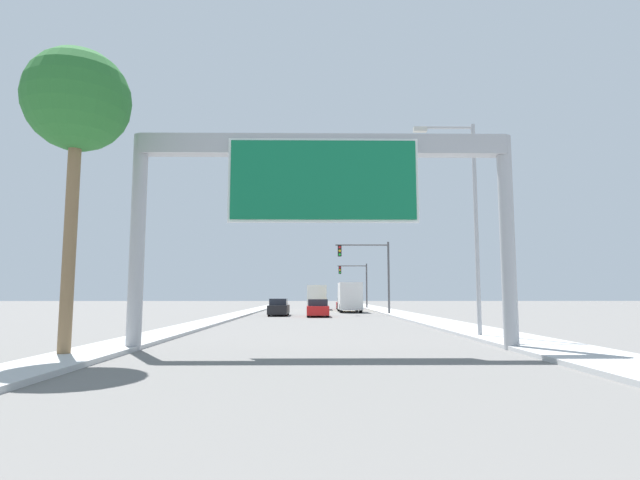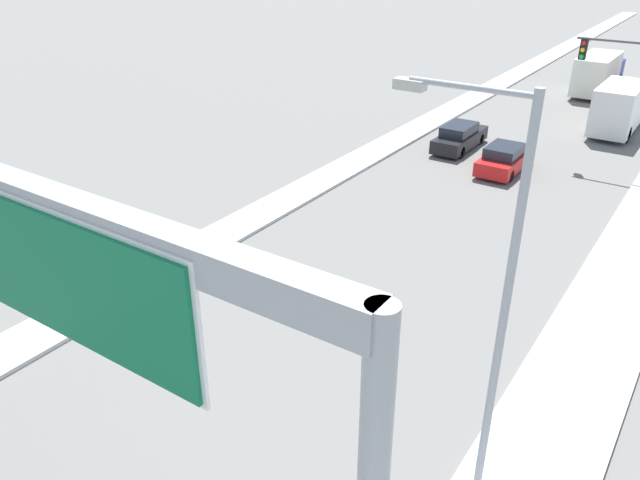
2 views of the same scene
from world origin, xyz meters
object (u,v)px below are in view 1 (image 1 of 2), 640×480
at_px(truck_box_primary, 349,297).
at_px(truck_box_secondary, 317,297).
at_px(street_lamp_right, 468,210).
at_px(sign_gantry, 323,183).
at_px(car_far_left, 279,308).
at_px(traffic_light_near_intersection, 372,265).
at_px(car_near_center, 318,308).
at_px(traffic_light_mid_block, 357,278).
at_px(car_mid_right, 344,304).
at_px(palm_tree_foreground, 77,104).

bearing_deg(truck_box_primary, truck_box_secondary, 109.04).
xyz_separation_m(truck_box_secondary, street_lamp_right, (6.53, -42.59, 4.04)).
relative_size(sign_gantry, truck_box_secondary, 1.62).
relative_size(sign_gantry, street_lamp_right, 1.41).
height_order(car_far_left, truck_box_secondary, truck_box_secondary).
height_order(car_far_left, traffic_light_near_intersection, traffic_light_near_intersection).
xyz_separation_m(car_near_center, traffic_light_near_intersection, (5.19, 4.28, 3.96)).
bearing_deg(traffic_light_mid_block, street_lamp_right, -88.69).
height_order(car_near_center, traffic_light_mid_block, traffic_light_mid_block).
bearing_deg(truck_box_secondary, car_near_center, -90.00).
bearing_deg(traffic_light_mid_block, truck_box_secondary, -151.93).
xyz_separation_m(truck_box_secondary, traffic_light_near_intersection, (5.19, -17.08, 3.11)).
bearing_deg(car_near_center, traffic_light_near_intersection, 39.49).
distance_m(car_mid_right, street_lamp_right, 42.36).
relative_size(truck_box_primary, street_lamp_right, 0.77).
height_order(sign_gantry, traffic_light_mid_block, sign_gantry).
bearing_deg(traffic_light_near_intersection, street_lamp_right, -86.99).
distance_m(car_mid_right, traffic_light_mid_block, 5.28).
bearing_deg(truck_box_secondary, traffic_light_mid_block, 28.07).
relative_size(traffic_light_mid_block, palm_tree_foreground, 0.63).
bearing_deg(truck_box_secondary, street_lamp_right, -81.29).
distance_m(car_near_center, traffic_light_near_intersection, 7.80).
bearing_deg(traffic_light_mid_block, palm_tree_foreground, -104.22).
relative_size(sign_gantry, traffic_light_mid_block, 2.22).
height_order(traffic_light_near_intersection, traffic_light_mid_block, traffic_light_near_intersection).
xyz_separation_m(car_near_center, street_lamp_right, (6.53, -21.24, 4.89)).
distance_m(car_near_center, traffic_light_mid_block, 25.11).
distance_m(truck_box_secondary, traffic_light_mid_block, 6.70).
xyz_separation_m(sign_gantry, street_lamp_right, (6.53, 4.59, -0.18)).
distance_m(car_near_center, palm_tree_foreground, 29.78).
bearing_deg(street_lamp_right, car_near_center, 107.08).
relative_size(sign_gantry, truck_box_primary, 1.84).
relative_size(car_mid_right, traffic_light_mid_block, 0.75).
relative_size(car_mid_right, palm_tree_foreground, 0.47).
bearing_deg(traffic_light_near_intersection, truck_box_secondary, 106.90).
height_order(palm_tree_foreground, street_lamp_right, palm_tree_foreground).
bearing_deg(palm_tree_foreground, traffic_light_mid_block, 75.78).
height_order(car_mid_right, car_near_center, car_near_center).
height_order(sign_gantry, car_far_left, sign_gantry).
bearing_deg(car_near_center, truck_box_primary, 72.66).
height_order(car_mid_right, truck_box_primary, truck_box_primary).
bearing_deg(truck_box_primary, street_lamp_right, -84.67).
xyz_separation_m(sign_gantry, car_mid_right, (3.50, 46.56, -5.07)).
bearing_deg(truck_box_secondary, truck_box_primary, -70.96).
bearing_deg(street_lamp_right, truck_box_primary, 95.33).
distance_m(car_mid_right, traffic_light_near_intersection, 17.01).
bearing_deg(palm_tree_foreground, truck_box_secondary, 81.07).
distance_m(car_mid_right, truck_box_primary, 9.56).
xyz_separation_m(truck_box_primary, traffic_light_near_intersection, (1.69, -6.94, 3.07)).
height_order(truck_box_primary, palm_tree_foreground, palm_tree_foreground).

